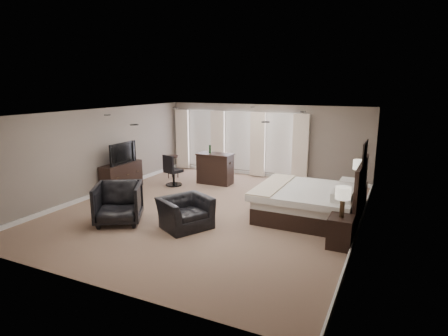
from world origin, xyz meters
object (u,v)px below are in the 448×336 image
at_px(dresser, 122,177).
at_px(tv, 121,161).
at_px(desk_chair, 173,170).
at_px(bar_counter, 215,168).
at_px(bar_stool_left, 173,167).
at_px(armchair_near, 185,208).
at_px(armchair_far, 118,201).
at_px(lamp_far, 358,172).
at_px(nightstand_near, 340,232).
at_px(lamp_near, 342,202).
at_px(bed, 313,188).
at_px(nightstand_far, 357,195).
at_px(bar_stool_right, 226,173).

height_order(dresser, tv, tv).
bearing_deg(desk_chair, bar_counter, -128.80).
height_order(tv, bar_stool_left, tv).
distance_m(armchair_near, bar_stool_left, 4.84).
distance_m(armchair_near, armchair_far, 1.67).
bearing_deg(lamp_far, desk_chair, -176.97).
xyz_separation_m(nightstand_near, tv, (-6.92, 1.41, 0.63)).
distance_m(lamp_near, bar_stool_left, 7.22).
bearing_deg(tv, lamp_far, -77.84).
height_order(nightstand_near, dresser, dresser).
relative_size(bed, dresser, 1.62).
bearing_deg(lamp_near, nightstand_far, 90.00).
distance_m(nightstand_far, bar_stool_right, 4.23).
distance_m(nightstand_near, bar_stool_left, 7.20).
bearing_deg(lamp_near, desk_chair, 155.68).
distance_m(lamp_far, tv, 7.08).
relative_size(bed, desk_chair, 2.31).
bearing_deg(armchair_far, bar_counter, 53.31).
xyz_separation_m(nightstand_far, dresser, (-6.92, -1.49, 0.11)).
relative_size(lamp_far, bar_stool_left, 0.79).
bearing_deg(bed, bar_stool_left, 159.82).
relative_size(lamp_far, desk_chair, 0.62).
xyz_separation_m(nightstand_far, desk_chair, (-5.74, -0.30, 0.20)).
bearing_deg(armchair_far, desk_chair, 70.33).
distance_m(lamp_far, bar_stool_right, 4.27).
relative_size(lamp_far, bar_stool_right, 0.82).
height_order(lamp_far, bar_stool_right, lamp_far).
xyz_separation_m(lamp_far, bar_stool_left, (-6.32, 0.55, -0.57)).
height_order(bed, lamp_near, bed).
xyz_separation_m(dresser, armchair_far, (1.85, -2.29, 0.10)).
bearing_deg(lamp_near, dresser, 168.49).
bearing_deg(bar_stool_right, armchair_near, -79.02).
bearing_deg(tv, bar_stool_right, -53.61).
height_order(bed, armchair_near, bed).
bearing_deg(armchair_far, armchair_near, -15.80).
bearing_deg(dresser, lamp_far, 12.16).
xyz_separation_m(armchair_near, armchair_far, (-1.62, -0.43, 0.05)).
bearing_deg(armchair_far, lamp_near, -20.86).
bearing_deg(bed, dresser, -179.61).
xyz_separation_m(bar_stool_left, bar_stool_right, (2.12, -0.03, -0.01)).
bearing_deg(lamp_near, bar_stool_right, 140.91).
xyz_separation_m(nightstand_far, bar_stool_left, (-6.32, 0.55, 0.08)).
distance_m(lamp_near, lamp_far, 2.90).
bearing_deg(lamp_near, bar_counter, 143.43).
bearing_deg(bed, lamp_near, -58.46).
distance_m(bar_stool_right, desk_chair, 1.75).
relative_size(lamp_far, tv, 0.56).
xyz_separation_m(lamp_near, tv, (-6.92, 1.41, -0.02)).
bearing_deg(bar_counter, armchair_near, -73.27).
bearing_deg(armchair_near, bar_counter, 45.63).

